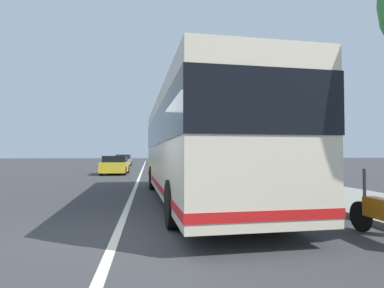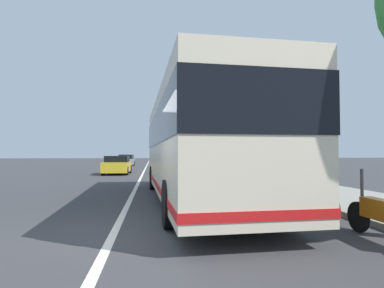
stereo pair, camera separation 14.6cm
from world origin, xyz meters
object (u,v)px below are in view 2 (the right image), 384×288
at_px(car_oncoming, 126,160).
at_px(motorcycle_mid_row, 309,195).
at_px(car_far_distant, 161,159).
at_px(coach_bus, 195,143).
at_px(motorcycle_by_tree, 263,184).
at_px(car_side_street, 117,165).

bearing_deg(car_oncoming, motorcycle_mid_row, 16.31).
xyz_separation_m(car_oncoming, car_far_distant, (13.12, -4.77, -0.01)).
bearing_deg(car_oncoming, coach_bus, 12.53).
bearing_deg(car_far_distant, coach_bus, -177.44).
bearing_deg(motorcycle_by_tree, coach_bus, 116.67).
distance_m(car_side_street, car_far_distant, 30.04).
xyz_separation_m(coach_bus, motorcycle_by_tree, (0.65, -2.56, -1.44)).
xyz_separation_m(coach_bus, car_oncoming, (30.80, 4.74, -1.21)).
bearing_deg(coach_bus, motorcycle_by_tree, -78.32).
bearing_deg(car_oncoming, car_far_distant, 163.79).
xyz_separation_m(car_side_street, car_far_distant, (29.76, -4.07, 0.02)).
bearing_deg(car_far_distant, motorcycle_mid_row, -174.15).
xyz_separation_m(coach_bus, car_side_street, (14.15, 4.03, -1.23)).
xyz_separation_m(car_oncoming, car_side_street, (-16.64, -0.71, -0.03)).
distance_m(motorcycle_mid_row, car_oncoming, 34.08).
relative_size(car_oncoming, car_far_distant, 0.95).
relative_size(motorcycle_by_tree, car_oncoming, 0.47).
height_order(motorcycle_mid_row, motorcycle_by_tree, motorcycle_mid_row).
bearing_deg(coach_bus, car_side_street, 13.30).
relative_size(coach_bus, car_oncoming, 2.57).
height_order(coach_bus, car_far_distant, coach_bus).
bearing_deg(car_oncoming, car_side_street, 6.21).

